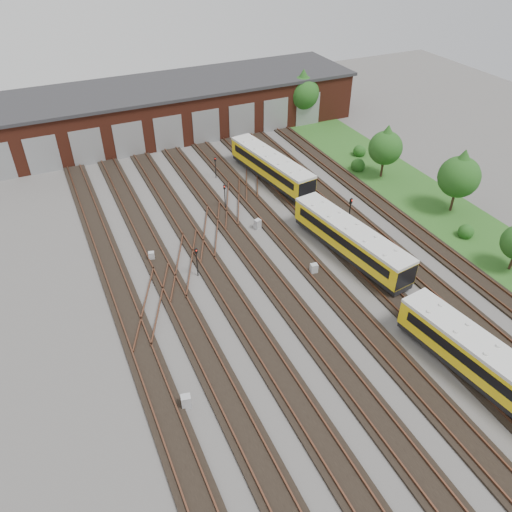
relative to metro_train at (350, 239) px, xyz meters
name	(u,v)px	position (x,y,z in m)	size (l,w,h in m)	color
ground	(320,309)	(-6.00, -5.16, -1.74)	(120.00, 120.00, 0.00)	#4D4A47
track_network	(315,304)	(-6.17, -4.57, -1.64)	(30.40, 70.00, 0.33)	black
maintenance_shed	(169,108)	(-6.01, 34.81, 1.46)	(51.00, 12.50, 6.35)	#592316
grass_verge	(426,200)	(13.00, 4.84, -1.72)	(8.00, 55.00, 0.05)	#224F1A
metro_train	(350,239)	(0.00, 0.00, 0.00)	(4.23, 45.57, 2.76)	black
signal_mast_0	(197,259)	(-13.43, 2.92, 0.09)	(0.26, 0.24, 2.85)	black
signal_mast_1	(225,194)	(-7.12, 12.25, 0.08)	(0.27, 0.26, 2.83)	black
signal_mast_2	(215,165)	(-5.49, 19.15, -0.06)	(0.25, 0.24, 2.60)	black
signal_mast_3	(350,209)	(2.62, 4.06, 0.30)	(0.32, 0.31, 3.16)	black
relay_cabinet_0	(186,402)	(-18.62, -9.59, -1.23)	(0.62, 0.52, 1.03)	#ABACB0
relay_cabinet_1	(152,256)	(-16.42, 6.79, -1.32)	(0.51, 0.43, 0.85)	#ABACB0
relay_cabinet_2	(314,269)	(-4.23, -1.01, -1.25)	(0.60, 0.50, 0.99)	#ABACB0
relay_cabinet_3	(258,224)	(-5.63, 7.49, -1.24)	(0.60, 0.50, 1.01)	#ABACB0
relay_cabinet_4	(280,183)	(0.32, 14.28, -1.30)	(0.53, 0.45, 0.89)	#ABACB0
tree_0	(303,89)	(11.61, 29.84, 3.08)	(4.53, 4.53, 7.51)	#332017
tree_1	(386,144)	(11.98, 11.45, 2.28)	(3.78, 3.78, 6.26)	#332017
tree_2	(460,172)	(13.92, 2.15, 2.65)	(4.13, 4.13, 6.84)	#332017
bush_0	(466,230)	(11.82, -2.13, -1.00)	(1.48, 1.48, 1.48)	#1C4E16
bush_1	(358,164)	(10.48, 14.00, -0.92)	(1.65, 1.65, 1.65)	#1C4E16
bush_2	(360,150)	(12.95, 17.30, -0.96)	(1.56, 1.56, 1.56)	#1C4E16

